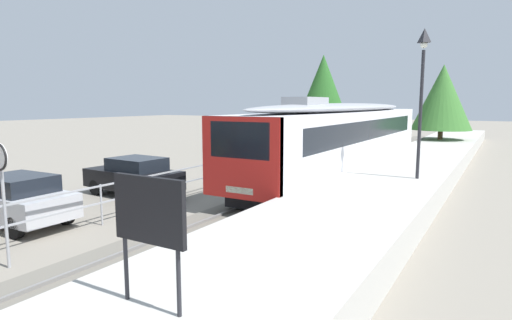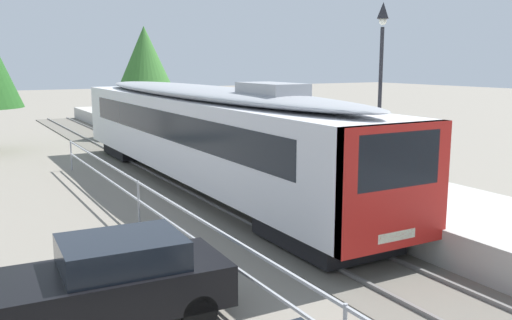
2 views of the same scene
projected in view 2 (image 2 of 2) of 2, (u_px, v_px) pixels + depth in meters
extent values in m
plane|color=gray|center=(139.00, 215.00, 16.35)|extent=(160.00, 160.00, 0.00)
cube|color=#6B665B|center=(230.00, 201.00, 17.80)|extent=(3.20, 60.00, 0.06)
cube|color=slate|center=(209.00, 202.00, 17.44)|extent=(0.08, 60.00, 0.08)
cube|color=slate|center=(249.00, 196.00, 18.13)|extent=(0.08, 60.00, 0.08)
cube|color=silver|center=(199.00, 133.00, 19.46)|extent=(2.80, 19.64, 2.55)
cube|color=red|center=(395.00, 187.00, 11.12)|extent=(2.80, 0.24, 2.55)
cube|color=black|center=(399.00, 160.00, 10.96)|extent=(2.13, 0.08, 1.12)
cube|color=black|center=(199.00, 122.00, 19.39)|extent=(2.82, 16.50, 0.92)
ellipsoid|color=#9EA0A5|center=(199.00, 92.00, 19.20)|extent=(2.69, 18.86, 0.44)
cube|color=#9EA0A5|center=(272.00, 90.00, 14.95)|extent=(1.10, 2.20, 0.36)
cube|color=#EAE5C6|center=(395.00, 235.00, 11.24)|extent=(1.00, 0.10, 0.20)
cube|color=black|center=(325.00, 231.00, 13.36)|extent=(2.24, 3.20, 0.55)
cube|color=black|center=(136.00, 149.00, 26.09)|extent=(2.24, 3.20, 0.55)
cube|color=#B7B5AD|center=(313.00, 178.00, 19.30)|extent=(3.90, 60.00, 0.90)
cylinder|color=#232328|center=(380.00, 102.00, 17.51)|extent=(0.12, 0.12, 4.60)
pyramid|color=#232328|center=(383.00, 10.00, 17.03)|extent=(0.34, 0.34, 0.50)
sphere|color=silver|center=(383.00, 21.00, 17.08)|extent=(0.24, 0.24, 0.24)
cube|color=#9EA0A5|center=(345.00, 307.00, 7.42)|extent=(0.05, 36.00, 0.05)
cylinder|color=#9EA0A5|center=(139.00, 203.00, 15.24)|extent=(0.06, 0.06, 1.25)
cylinder|color=#9EA0A5|center=(71.00, 155.00, 22.95)|extent=(0.06, 0.06, 1.25)
cube|color=black|center=(108.00, 289.00, 9.33)|extent=(4.08, 1.95, 0.72)
cube|color=black|center=(122.00, 252.00, 9.34)|extent=(2.07, 1.64, 0.50)
cylinder|color=black|center=(22.00, 306.00, 9.50)|extent=(0.63, 0.23, 0.62)
cylinder|color=black|center=(199.00, 312.00, 9.29)|extent=(0.63, 0.23, 0.62)
cylinder|color=black|center=(170.00, 280.00, 10.67)|extent=(0.63, 0.23, 0.62)
cylinder|color=brown|center=(147.00, 124.00, 32.95)|extent=(0.36, 0.36, 1.64)
cone|color=#38702D|center=(145.00, 68.00, 32.38)|extent=(4.35, 4.35, 4.86)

